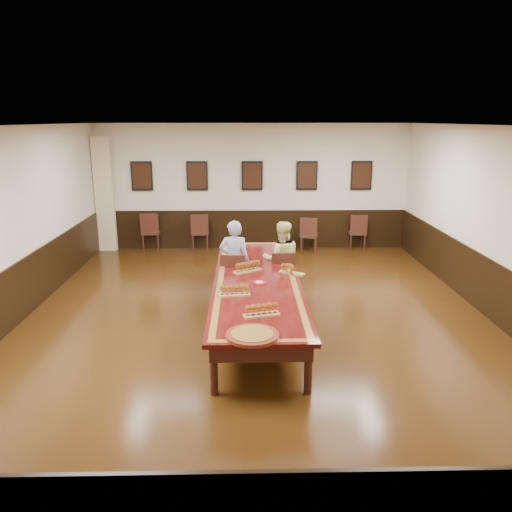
{
  "coord_description": "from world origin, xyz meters",
  "views": [
    {
      "loc": [
        -0.19,
        -7.84,
        3.3
      ],
      "look_at": [
        0.0,
        0.5,
        1.0
      ],
      "focal_mm": 35.0,
      "sensor_mm": 36.0,
      "label": 1
    }
  ],
  "objects_px": {
    "spare_chair_a": "(151,231)",
    "conference_table": "(257,287)",
    "person_man": "(234,261)",
    "spare_chair_b": "(200,231)",
    "chair_woman": "(282,274)",
    "carved_platter": "(252,335)",
    "chair_man": "(234,277)",
    "spare_chair_c": "(309,234)",
    "person_woman": "(281,259)",
    "spare_chair_d": "(357,231)"
  },
  "relations": [
    {
      "from": "chair_woman",
      "to": "person_woman",
      "type": "distance_m",
      "value": 0.28
    },
    {
      "from": "spare_chair_d",
      "to": "conference_table",
      "type": "height_order",
      "value": "spare_chair_d"
    },
    {
      "from": "carved_platter",
      "to": "spare_chair_a",
      "type": "bearing_deg",
      "value": 109.45
    },
    {
      "from": "chair_woman",
      "to": "spare_chair_c",
      "type": "distance_m",
      "value": 3.55
    },
    {
      "from": "spare_chair_d",
      "to": "person_woman",
      "type": "height_order",
      "value": "person_woman"
    },
    {
      "from": "person_man",
      "to": "carved_platter",
      "type": "xyz_separation_m",
      "value": [
        0.28,
        -3.31,
        0.01
      ]
    },
    {
      "from": "chair_woman",
      "to": "spare_chair_a",
      "type": "height_order",
      "value": "spare_chair_a"
    },
    {
      "from": "spare_chair_a",
      "to": "person_man",
      "type": "distance_m",
      "value": 4.43
    },
    {
      "from": "spare_chair_b",
      "to": "person_woman",
      "type": "xyz_separation_m",
      "value": [
        1.86,
        -3.62,
        0.25
      ]
    },
    {
      "from": "person_man",
      "to": "chair_man",
      "type": "bearing_deg",
      "value": 90.0
    },
    {
      "from": "spare_chair_b",
      "to": "person_woman",
      "type": "relative_size",
      "value": 0.65
    },
    {
      "from": "person_woman",
      "to": "conference_table",
      "type": "distance_m",
      "value": 1.32
    },
    {
      "from": "spare_chair_b",
      "to": "person_man",
      "type": "xyz_separation_m",
      "value": [
        0.98,
        -3.81,
        0.29
      ]
    },
    {
      "from": "spare_chair_b",
      "to": "carved_platter",
      "type": "bearing_deg",
      "value": 94.71
    },
    {
      "from": "person_man",
      "to": "conference_table",
      "type": "height_order",
      "value": "person_man"
    },
    {
      "from": "conference_table",
      "to": "spare_chair_a",
      "type": "bearing_deg",
      "value": 118.45
    },
    {
      "from": "spare_chair_d",
      "to": "carved_platter",
      "type": "height_order",
      "value": "spare_chair_d"
    },
    {
      "from": "spare_chair_a",
      "to": "chair_man",
      "type": "bearing_deg",
      "value": 117.74
    },
    {
      "from": "spare_chair_b",
      "to": "spare_chair_c",
      "type": "xyz_separation_m",
      "value": [
        2.81,
        -0.29,
        -0.02
      ]
    },
    {
      "from": "spare_chair_b",
      "to": "person_man",
      "type": "relative_size",
      "value": 0.63
    },
    {
      "from": "spare_chair_a",
      "to": "person_woman",
      "type": "xyz_separation_m",
      "value": [
        3.12,
        -3.62,
        0.24
      ]
    },
    {
      "from": "spare_chair_a",
      "to": "person_woman",
      "type": "distance_m",
      "value": 4.79
    },
    {
      "from": "chair_woman",
      "to": "spare_chair_a",
      "type": "relative_size",
      "value": 0.95
    },
    {
      "from": "chair_man",
      "to": "conference_table",
      "type": "bearing_deg",
      "value": 118.02
    },
    {
      "from": "chair_woman",
      "to": "spare_chair_b",
      "type": "xyz_separation_m",
      "value": [
        -1.87,
        3.71,
        0.01
      ]
    },
    {
      "from": "person_man",
      "to": "spare_chair_b",
      "type": "bearing_deg",
      "value": -70.81
    },
    {
      "from": "spare_chair_a",
      "to": "person_man",
      "type": "relative_size",
      "value": 0.65
    },
    {
      "from": "chair_woman",
      "to": "person_man",
      "type": "relative_size",
      "value": 0.61
    },
    {
      "from": "chair_man",
      "to": "carved_platter",
      "type": "distance_m",
      "value": 3.23
    },
    {
      "from": "person_man",
      "to": "person_woman",
      "type": "height_order",
      "value": "person_man"
    },
    {
      "from": "spare_chair_a",
      "to": "conference_table",
      "type": "height_order",
      "value": "spare_chair_a"
    },
    {
      "from": "chair_woman",
      "to": "person_woman",
      "type": "relative_size",
      "value": 0.64
    },
    {
      "from": "spare_chair_a",
      "to": "conference_table",
      "type": "relative_size",
      "value": 0.2
    },
    {
      "from": "chair_man",
      "to": "spare_chair_b",
      "type": "distance_m",
      "value": 4.02
    },
    {
      "from": "spare_chair_d",
      "to": "person_woman",
      "type": "relative_size",
      "value": 0.64
    },
    {
      "from": "chair_man",
      "to": "person_man",
      "type": "xyz_separation_m",
      "value": [
        0.01,
        0.1,
        0.28
      ]
    },
    {
      "from": "spare_chair_b",
      "to": "carved_platter",
      "type": "xyz_separation_m",
      "value": [
        1.26,
        -7.11,
        0.3
      ]
    },
    {
      "from": "person_woman",
      "to": "chair_woman",
      "type": "bearing_deg",
      "value": 90.0
    },
    {
      "from": "chair_woman",
      "to": "person_man",
      "type": "xyz_separation_m",
      "value": [
        -0.89,
        -0.09,
        0.3
      ]
    },
    {
      "from": "chair_man",
      "to": "spare_chair_d",
      "type": "xyz_separation_m",
      "value": [
        3.12,
        3.87,
        -0.01
      ]
    },
    {
      "from": "spare_chair_d",
      "to": "conference_table",
      "type": "relative_size",
      "value": 0.19
    },
    {
      "from": "spare_chair_a",
      "to": "carved_platter",
      "type": "relative_size",
      "value": 1.35
    },
    {
      "from": "spare_chair_d",
      "to": "spare_chair_b",
      "type": "bearing_deg",
      "value": -0.21
    },
    {
      "from": "chair_man",
      "to": "person_man",
      "type": "height_order",
      "value": "person_man"
    },
    {
      "from": "carved_platter",
      "to": "chair_man",
      "type": "bearing_deg",
      "value": 95.16
    },
    {
      "from": "chair_man",
      "to": "spare_chair_d",
      "type": "distance_m",
      "value": 4.97
    },
    {
      "from": "spare_chair_a",
      "to": "carved_platter",
      "type": "distance_m",
      "value": 7.56
    },
    {
      "from": "spare_chair_a",
      "to": "spare_chair_d",
      "type": "height_order",
      "value": "spare_chair_a"
    },
    {
      "from": "conference_table",
      "to": "chair_man",
      "type": "bearing_deg",
      "value": 113.22
    },
    {
      "from": "chair_man",
      "to": "carved_platter",
      "type": "relative_size",
      "value": 1.31
    }
  ]
}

